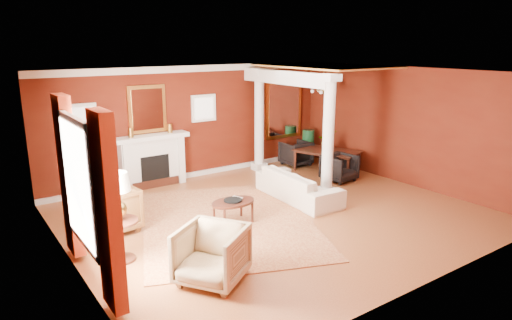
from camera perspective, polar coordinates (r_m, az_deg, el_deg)
ground at (r=9.54m, az=2.50°, el=-6.83°), size 8.00×8.00×0.00m
room_shell at (r=9.00m, az=2.64°, el=5.22°), size 8.04×7.04×2.92m
fireplace at (r=11.50m, az=-12.83°, el=-0.07°), size 1.85×0.42×1.29m
overmantel_mirror at (r=11.38m, az=-13.45°, el=6.20°), size 0.95×0.07×1.15m
flank_window_left at (r=10.94m, az=-21.00°, el=4.78°), size 0.70×0.07×0.70m
flank_window_right at (r=12.05m, az=-6.55°, el=6.47°), size 0.70×0.07×0.70m
left_window at (r=6.92m, az=-20.63°, el=-3.64°), size 0.21×2.55×2.60m
column_front at (r=10.43m, az=9.03°, el=3.05°), size 0.36×0.36×2.80m
column_back at (r=12.48m, az=0.41°, el=5.10°), size 0.36×0.36×2.80m
header_beam at (r=11.46m, az=3.65°, el=10.24°), size 0.30×3.20×0.32m
amber_ceiling at (r=12.08m, az=8.48°, el=11.53°), size 2.30×3.40×0.04m
dining_mirror at (r=13.53m, az=3.46°, el=6.34°), size 1.30×0.07×1.70m
chandelier at (r=12.20m, az=8.38°, el=8.63°), size 0.60×0.62×0.75m
crown_trim at (r=11.83m, az=-7.77°, el=11.25°), size 8.00×0.08×0.16m
base_trim at (r=12.30m, az=-7.33°, el=-1.70°), size 8.00×0.08×0.12m
rug at (r=9.16m, az=-3.62°, el=-7.71°), size 4.60×5.22×0.02m
sofa at (r=10.34m, az=5.32°, el=-2.59°), size 0.77×2.27×0.88m
armchair_leopard at (r=8.97m, az=-17.90°, el=-5.74°), size 0.97×1.02×0.94m
armchair_stripe at (r=6.88m, az=-5.58°, el=-11.40°), size 1.23×1.24×0.95m
coffee_table at (r=8.96m, az=-2.89°, el=-5.43°), size 0.91×0.91×0.46m
coffee_book at (r=8.99m, az=-2.83°, el=-4.29°), size 0.16×0.08×0.23m
side_table at (r=7.59m, az=-16.91°, el=-5.07°), size 0.60×0.60×1.50m
dining_table at (r=12.67m, az=8.95°, el=0.70°), size 1.21×1.82×0.96m
dining_chair_near at (r=11.87m, az=10.40°, el=-0.81°), size 0.80×0.76×0.76m
dining_chair_far at (r=13.24m, az=5.00°, el=0.99°), size 0.75×0.70×0.77m
green_urn at (r=13.78m, az=6.51°, el=1.45°), size 0.40×0.40×0.95m
potted_plant at (r=12.49m, az=8.93°, el=3.75°), size 0.60×0.64×0.42m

